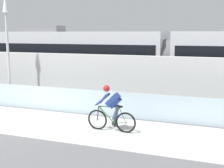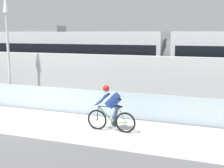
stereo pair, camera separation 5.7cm
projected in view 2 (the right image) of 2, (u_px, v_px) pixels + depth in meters
ground_plane at (22, 121)px, 12.07m from camera, size 200.00×200.00×0.00m
bike_path_deck at (22, 120)px, 12.06m from camera, size 32.00×3.20×0.01m
glass_parapet at (48, 98)px, 13.69m from camera, size 32.00×0.05×1.03m
concrete_barrier_wall at (67, 78)px, 15.24m from camera, size 32.00×0.36×2.38m
tram_rail_near at (89, 93)px, 17.72m from camera, size 32.00×0.08×0.01m
tram_rail_far at (99, 88)px, 19.04m from camera, size 32.00×0.08×0.01m
tram at (169, 61)px, 16.52m from camera, size 22.56×2.54×3.81m
cyclist_on_bike at (111, 109)px, 10.63m from camera, size 1.77×0.58×1.61m
lamp_post_antenna at (7, 35)px, 14.31m from camera, size 0.28×0.28×5.20m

